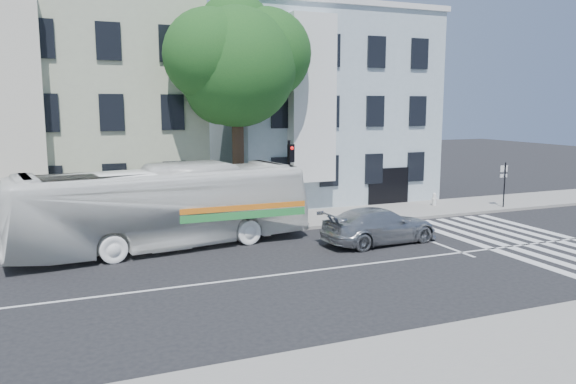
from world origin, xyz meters
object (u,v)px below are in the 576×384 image
sedan (380,226)px  traffic_signal (290,171)px  bus (164,207)px  fire_hydrant (434,199)px

sedan → traffic_signal: bearing=22.4°
bus → traffic_signal: size_ratio=2.94×
bus → fire_hydrant: (15.66, 3.25, -1.17)m
fire_hydrant → bus: bearing=-168.3°
bus → sedan: bearing=-115.1°
traffic_signal → fire_hydrant: traffic_signal is taller
bus → fire_hydrant: 16.04m
sedan → fire_hydrant: (7.16, 5.85, -0.23)m
sedan → traffic_signal: (-2.27, 4.37, 1.91)m
sedan → traffic_signal: size_ratio=1.25×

